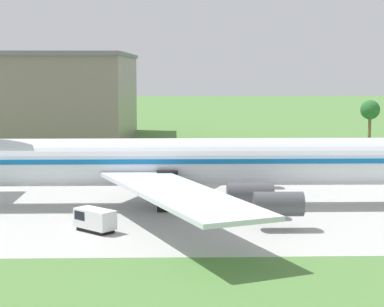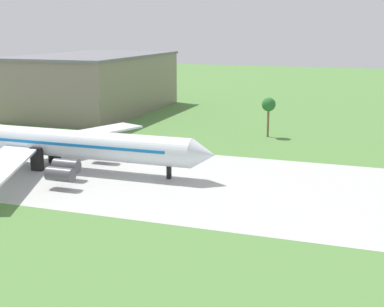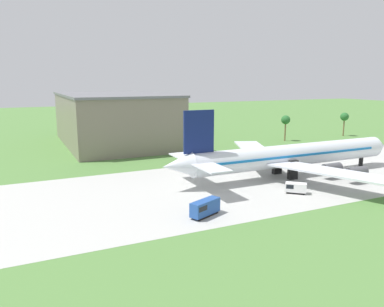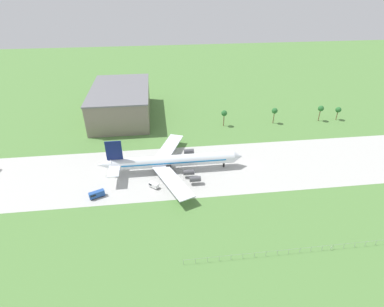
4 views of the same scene
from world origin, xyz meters
name	(u,v)px [view 2 (image 2 of 4)]	position (x,y,z in m)	size (l,w,h in m)	color
ground_plane	(242,187)	(0.00, 0.00, 0.00)	(600.00, 600.00, 0.00)	#517F3D
taxiway_strip	(242,187)	(0.00, 0.00, 0.01)	(320.00, 44.00, 0.02)	#B2B2AD
jet_airliner	(52,142)	(-40.14, 0.49, 5.27)	(69.52, 58.76, 17.71)	silver
terminal_building	(95,83)	(-68.62, 69.64, 9.63)	(36.72, 61.20, 19.22)	slate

